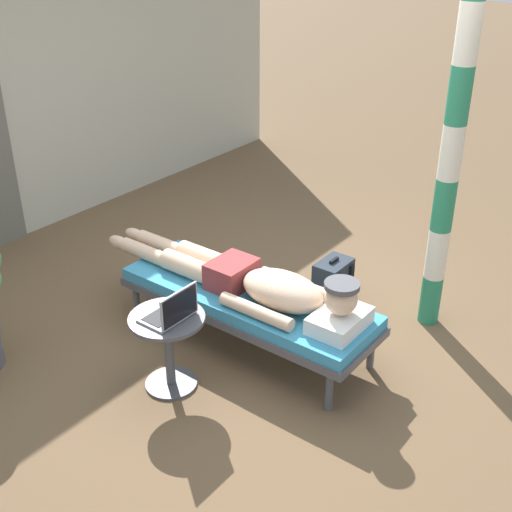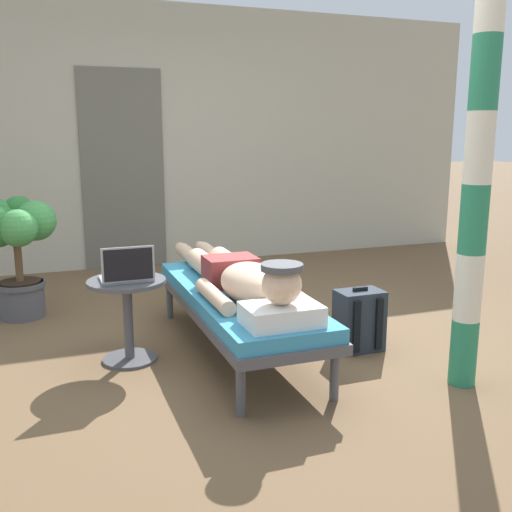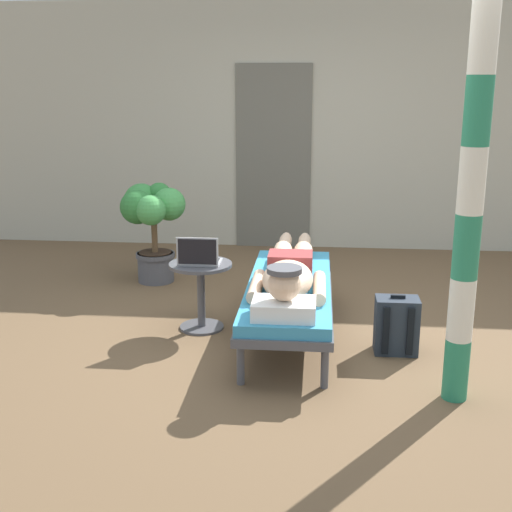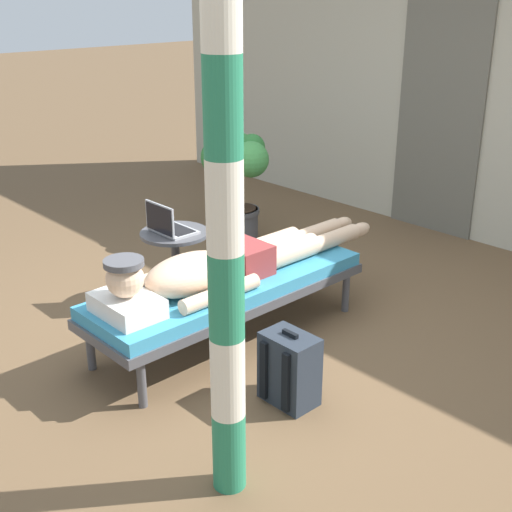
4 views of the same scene
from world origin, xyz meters
The scene contains 10 objects.
ground_plane centered at (0.00, 0.00, 0.00)m, with size 40.00×40.00×0.00m, color brown.
house_wall_back centered at (-0.06, 2.80, 1.35)m, with size 7.60×0.20×2.70m, color #B2AD99.
house_door_panel centered at (-0.37, 2.69, 1.02)m, with size 0.84×0.03×2.04m, color #625F54.
lounge_chair centered at (-0.06, -0.07, 0.35)m, with size 0.63×1.89×0.42m.
person_reclining centered at (-0.06, -0.14, 0.52)m, with size 0.53×2.17×0.33m.
side_table centered at (-0.74, 0.03, 0.36)m, with size 0.48×0.48×0.52m.
laptop centered at (-0.74, -0.02, 0.58)m, with size 0.31×0.24×0.23m.
backpack centered at (0.71, -0.30, 0.20)m, with size 0.30×0.26×0.42m.
potted_plant centered at (-1.41, 1.20, 0.62)m, with size 0.61×0.62×0.93m.
porch_post centered at (0.99, -0.98, 1.33)m, with size 0.15×0.15×2.65m.
Camera 3 is at (0.14, -4.74, 1.87)m, focal length 46.54 mm.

